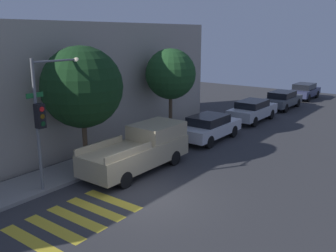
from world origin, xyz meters
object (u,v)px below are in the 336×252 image
at_px(traffic_light_pole, 48,104).
at_px(sedan_tail_of_row, 304,91).
at_px(sedan_near_corner, 209,127).
at_px(sedan_far_end, 282,99).
at_px(tree_midblock, 171,74).
at_px(tree_near_corner, 82,87).
at_px(pickup_truck, 141,149).
at_px(sedan_middle, 253,110).

relative_size(traffic_light_pole, sedan_tail_of_row, 1.20).
xyz_separation_m(sedan_near_corner, sedan_far_end, (11.48, 0.00, -0.02)).
bearing_deg(tree_midblock, sedan_tail_of_row, -6.72).
xyz_separation_m(sedan_far_end, tree_near_corner, (-18.77, 2.11, 2.94)).
distance_m(pickup_truck, sedan_tail_of_row, 23.01).
relative_size(traffic_light_pole, tree_midblock, 0.99).
height_order(sedan_tail_of_row, tree_near_corner, tree_near_corner).
bearing_deg(pickup_truck, tree_near_corner, 122.85).
xyz_separation_m(sedan_near_corner, tree_midblock, (-0.85, 2.11, 2.93)).
relative_size(pickup_truck, sedan_far_end, 1.17).
relative_size(pickup_truck, sedan_middle, 1.16).
bearing_deg(pickup_truck, sedan_near_corner, -0.00).
bearing_deg(tree_midblock, tree_near_corner, 180.00).
distance_m(sedan_middle, sedan_tail_of_row, 11.26).
bearing_deg(tree_near_corner, sedan_middle, -9.15).
bearing_deg(sedan_tail_of_row, sedan_near_corner, 180.00).
height_order(pickup_truck, sedan_far_end, pickup_truck).
xyz_separation_m(traffic_light_pole, sedan_near_corner, (9.64, -1.27, -2.63)).
distance_m(traffic_light_pole, sedan_tail_of_row, 26.88).
height_order(sedan_middle, tree_near_corner, tree_near_corner).
xyz_separation_m(sedan_middle, tree_midblock, (-6.67, 2.11, 2.92)).
relative_size(sedan_middle, sedan_tail_of_row, 1.08).
bearing_deg(traffic_light_pole, sedan_far_end, -3.44).
bearing_deg(sedan_far_end, sedan_middle, 180.00).
bearing_deg(tree_midblock, sedan_near_corner, -68.18).
xyz_separation_m(traffic_light_pole, tree_midblock, (8.79, 0.84, 0.30)).
bearing_deg(tree_near_corner, traffic_light_pole, -160.24).
relative_size(sedan_far_end, tree_near_corner, 0.84).
height_order(tree_near_corner, tree_midblock, tree_near_corner).
bearing_deg(sedan_far_end, tree_midblock, 170.27).
height_order(sedan_near_corner, tree_near_corner, tree_near_corner).
relative_size(traffic_light_pole, sedan_middle, 1.11).
xyz_separation_m(sedan_tail_of_row, tree_near_corner, (-24.38, 2.11, 2.93)).
distance_m(traffic_light_pole, tree_near_corner, 2.51).
height_order(traffic_light_pole, sedan_far_end, traffic_light_pole).
bearing_deg(sedan_far_end, tree_near_corner, 173.58).
xyz_separation_m(traffic_light_pole, sedan_middle, (15.47, -1.27, -2.61)).
relative_size(tree_near_corner, tree_midblock, 1.06).
bearing_deg(sedan_near_corner, tree_midblock, 111.82).
bearing_deg(sedan_middle, sedan_far_end, 0.00).
bearing_deg(traffic_light_pole, sedan_near_corner, -7.50).
height_order(pickup_truck, tree_near_corner, tree_near_corner).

